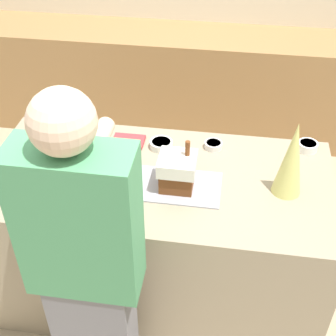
{
  "coord_description": "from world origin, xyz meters",
  "views": [
    {
      "loc": [
        0.34,
        -1.87,
        2.46
      ],
      "look_at": [
        0.06,
        0.0,
        0.97
      ],
      "focal_mm": 50.0,
      "sensor_mm": 36.0,
      "label": 1
    }
  ],
  "objects_px": {
    "gingerbread_house": "(177,171)",
    "candy_bowl_far_right": "(41,128)",
    "candy_bowl_front_corner": "(108,164)",
    "cookbook": "(128,141)",
    "candy_bowl_center_rear": "(85,155)",
    "candy_bowl_near_tray_right": "(308,146)",
    "decorative_tree": "(292,159)",
    "candy_bowl_far_left": "(98,132)",
    "person": "(87,271)",
    "candy_bowl_beside_tree": "(161,144)",
    "baking_tray": "(177,186)",
    "candy_bowl_near_tray_left": "(213,145)"
  },
  "relations": [
    {
      "from": "candy_bowl_near_tray_right",
      "to": "candy_bowl_near_tray_left",
      "type": "bearing_deg",
      "value": -173.39
    },
    {
      "from": "candy_bowl_center_rear",
      "to": "cookbook",
      "type": "bearing_deg",
      "value": 44.5
    },
    {
      "from": "candy_bowl_near_tray_left",
      "to": "candy_bowl_far_right",
      "type": "height_order",
      "value": "candy_bowl_far_right"
    },
    {
      "from": "candy_bowl_beside_tree",
      "to": "candy_bowl_near_tray_right",
      "type": "bearing_deg",
      "value": 6.97
    },
    {
      "from": "decorative_tree",
      "to": "cookbook",
      "type": "distance_m",
      "value": 0.94
    },
    {
      "from": "decorative_tree",
      "to": "candy_bowl_near_tray_right",
      "type": "height_order",
      "value": "decorative_tree"
    },
    {
      "from": "baking_tray",
      "to": "person",
      "type": "height_order",
      "value": "person"
    },
    {
      "from": "baking_tray",
      "to": "person",
      "type": "bearing_deg",
      "value": -116.74
    },
    {
      "from": "gingerbread_house",
      "to": "candy_bowl_far_right",
      "type": "distance_m",
      "value": 0.95
    },
    {
      "from": "person",
      "to": "cookbook",
      "type": "bearing_deg",
      "value": 91.85
    },
    {
      "from": "candy_bowl_near_tray_left",
      "to": "person",
      "type": "xyz_separation_m",
      "value": [
        -0.46,
        -0.96,
        -0.02
      ]
    },
    {
      "from": "decorative_tree",
      "to": "cookbook",
      "type": "relative_size",
      "value": 2.21
    },
    {
      "from": "candy_bowl_center_rear",
      "to": "gingerbread_house",
      "type": "bearing_deg",
      "value": -16.12
    },
    {
      "from": "candy_bowl_center_rear",
      "to": "candy_bowl_far_right",
      "type": "relative_size",
      "value": 0.71
    },
    {
      "from": "decorative_tree",
      "to": "candy_bowl_near_tray_right",
      "type": "relative_size",
      "value": 3.62
    },
    {
      "from": "person",
      "to": "decorative_tree",
      "type": "bearing_deg",
      "value": 37.35
    },
    {
      "from": "gingerbread_house",
      "to": "cookbook",
      "type": "xyz_separation_m",
      "value": [
        -0.33,
        0.35,
        -0.09
      ]
    },
    {
      "from": "candy_bowl_beside_tree",
      "to": "cookbook",
      "type": "height_order",
      "value": "candy_bowl_beside_tree"
    },
    {
      "from": "candy_bowl_beside_tree",
      "to": "cookbook",
      "type": "relative_size",
      "value": 0.71
    },
    {
      "from": "cookbook",
      "to": "person",
      "type": "relative_size",
      "value": 0.1
    },
    {
      "from": "candy_bowl_front_corner",
      "to": "candy_bowl_beside_tree",
      "type": "xyz_separation_m",
      "value": [
        0.25,
        0.23,
        0.0
      ]
    },
    {
      "from": "decorative_tree",
      "to": "candy_bowl_far_right",
      "type": "bearing_deg",
      "value": 166.74
    },
    {
      "from": "candy_bowl_center_rear",
      "to": "candy_bowl_near_tray_right",
      "type": "height_order",
      "value": "candy_bowl_center_rear"
    },
    {
      "from": "candy_bowl_center_rear",
      "to": "candy_bowl_beside_tree",
      "type": "distance_m",
      "value": 0.43
    },
    {
      "from": "decorative_tree",
      "to": "candy_bowl_front_corner",
      "type": "relative_size",
      "value": 3.46
    },
    {
      "from": "candy_bowl_front_corner",
      "to": "gingerbread_house",
      "type": "bearing_deg",
      "value": -14.64
    },
    {
      "from": "candy_bowl_front_corner",
      "to": "cookbook",
      "type": "bearing_deg",
      "value": 77.25
    },
    {
      "from": "candy_bowl_far_left",
      "to": "candy_bowl_front_corner",
      "type": "distance_m",
      "value": 0.31
    },
    {
      "from": "cookbook",
      "to": "candy_bowl_center_rear",
      "type": "bearing_deg",
      "value": -135.5
    },
    {
      "from": "candy_bowl_far_right",
      "to": "candy_bowl_beside_tree",
      "type": "relative_size",
      "value": 1.02
    },
    {
      "from": "candy_bowl_center_rear",
      "to": "candy_bowl_far_right",
      "type": "distance_m",
      "value": 0.41
    },
    {
      "from": "candy_bowl_beside_tree",
      "to": "person",
      "type": "xyz_separation_m",
      "value": [
        -0.16,
        -0.92,
        -0.02
      ]
    },
    {
      "from": "cookbook",
      "to": "person",
      "type": "height_order",
      "value": "person"
    },
    {
      "from": "cookbook",
      "to": "candy_bowl_far_right",
      "type": "bearing_deg",
      "value": 176.15
    },
    {
      "from": "baking_tray",
      "to": "candy_bowl_near_tray_right",
      "type": "relative_size",
      "value": 3.99
    },
    {
      "from": "candy_bowl_near_tray_left",
      "to": "candy_bowl_near_tray_right",
      "type": "relative_size",
      "value": 0.9
    },
    {
      "from": "candy_bowl_far_left",
      "to": "person",
      "type": "distance_m",
      "value": 1.0
    },
    {
      "from": "candy_bowl_near_tray_right",
      "to": "person",
      "type": "distance_m",
      "value": 1.41
    },
    {
      "from": "candy_bowl_far_right",
      "to": "candy_bowl_far_left",
      "type": "height_order",
      "value": "candy_bowl_far_left"
    },
    {
      "from": "decorative_tree",
      "to": "cookbook",
      "type": "height_order",
      "value": "decorative_tree"
    },
    {
      "from": "baking_tray",
      "to": "candy_bowl_near_tray_right",
      "type": "height_order",
      "value": "candy_bowl_near_tray_right"
    },
    {
      "from": "candy_bowl_near_tray_left",
      "to": "cookbook",
      "type": "height_order",
      "value": "candy_bowl_near_tray_left"
    },
    {
      "from": "decorative_tree",
      "to": "candy_bowl_beside_tree",
      "type": "distance_m",
      "value": 0.76
    },
    {
      "from": "gingerbread_house",
      "to": "person",
      "type": "relative_size",
      "value": 0.15
    },
    {
      "from": "candy_bowl_center_rear",
      "to": "candy_bowl_far_right",
      "type": "height_order",
      "value": "candy_bowl_center_rear"
    },
    {
      "from": "cookbook",
      "to": "candy_bowl_far_left",
      "type": "bearing_deg",
      "value": 169.37
    },
    {
      "from": "candy_bowl_center_rear",
      "to": "cookbook",
      "type": "height_order",
      "value": "candy_bowl_center_rear"
    },
    {
      "from": "candy_bowl_center_rear",
      "to": "candy_bowl_far_left",
      "type": "distance_m",
      "value": 0.23
    },
    {
      "from": "baking_tray",
      "to": "candy_bowl_far_left",
      "type": "relative_size",
      "value": 3.9
    },
    {
      "from": "decorative_tree",
      "to": "candy_bowl_near_tray_right",
      "type": "bearing_deg",
      "value": 70.26
    }
  ]
}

